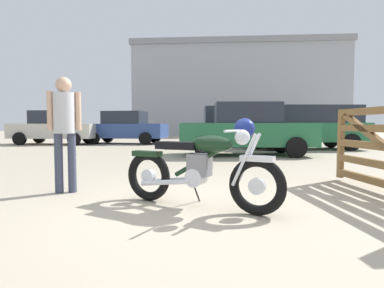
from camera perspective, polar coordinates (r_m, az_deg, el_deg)
ground_plane at (r=3.81m, az=0.14°, el=-11.49°), size 80.00×80.00×0.00m
vintage_motorcycle at (r=3.80m, az=1.96°, el=-3.98°), size 2.00×0.85×1.07m
bystander at (r=4.95m, az=-21.73°, el=3.62°), size 0.43×0.30×1.66m
blue_hatchback_right at (r=17.00m, az=-11.78°, el=2.89°), size 4.22×1.96×1.67m
dark_sedan_left at (r=14.41m, az=6.36°, el=3.18°), size 4.12×2.30×1.78m
red_hatchback_near at (r=13.68m, az=19.69°, el=3.08°), size 4.92×2.53×1.74m
pale_sedan_back at (r=10.44m, az=9.57°, el=2.60°), size 4.40×2.36×1.67m
silver_sedan_mid at (r=17.52m, az=-23.12°, el=2.70°), size 4.32×2.17×1.67m
industrial_building at (r=33.02m, az=7.85°, el=9.08°), size 19.82×11.71×8.44m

